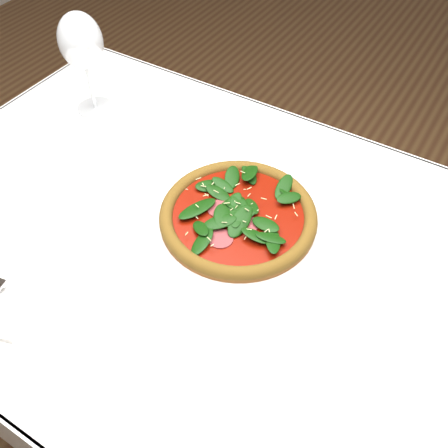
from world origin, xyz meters
The scene contains 5 objects.
ground centered at (0.00, 0.00, 0.00)m, with size 6.00×6.00×0.00m, color brown.
dining_table centered at (0.00, 0.00, 0.65)m, with size 1.21×0.81×0.75m.
plate centered at (0.03, 0.06, 0.76)m, with size 0.32×0.32×0.01m.
pizza centered at (0.03, 0.06, 0.78)m, with size 0.33×0.33×0.04m.
wine_glass centered at (-0.42, 0.19, 0.90)m, with size 0.09×0.09×0.22m.
Camera 1 is at (0.32, -0.46, 1.40)m, focal length 40.00 mm.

